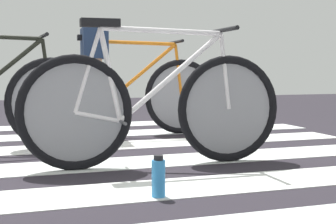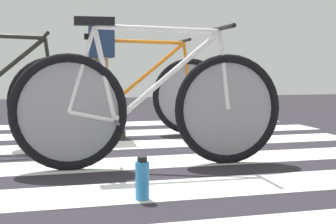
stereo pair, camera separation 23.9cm
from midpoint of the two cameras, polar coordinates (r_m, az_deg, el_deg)
ground at (r=3.64m, az=-11.20°, el=-5.19°), size 18.00×14.00×0.02m
crosswalk_markings at (r=3.69m, az=-11.42°, el=-4.88°), size 5.47×4.27×0.00m
bicycle_1_of_3 at (r=3.22m, az=0.10°, el=0.68°), size 1.74×0.52×0.93m
bicycle_3_of_3 at (r=4.74m, az=-2.22°, el=2.06°), size 1.73×0.52×0.93m
cyclist_3_of_3 at (r=4.70m, az=-6.00°, el=5.19°), size 0.34×0.43×1.00m
water_bottle at (r=2.46m, az=-0.16°, el=-7.45°), size 0.07×0.07×0.21m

